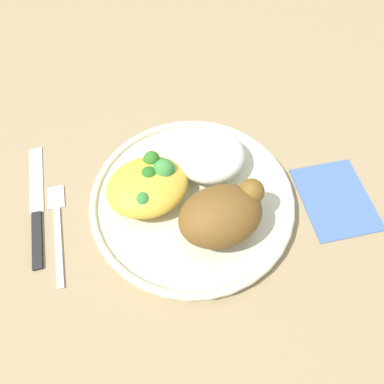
% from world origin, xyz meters
% --- Properties ---
extents(ground_plane, '(2.00, 2.00, 0.00)m').
position_xyz_m(ground_plane, '(0.00, 0.00, 0.00)').
color(ground_plane, '#978059').
extents(plate, '(0.26, 0.26, 0.02)m').
position_xyz_m(plate, '(0.00, 0.00, 0.01)').
color(plate, beige).
rests_on(plate, ground_plane).
extents(roasted_chicken, '(0.11, 0.08, 0.06)m').
position_xyz_m(roasted_chicken, '(0.02, -0.05, 0.05)').
color(roasted_chicken, brown).
rests_on(roasted_chicken, plate).
extents(rice_pile, '(0.09, 0.09, 0.04)m').
position_xyz_m(rice_pile, '(0.04, 0.04, 0.04)').
color(rice_pile, silver).
rests_on(rice_pile, plate).
extents(mac_cheese_with_broccoli, '(0.10, 0.09, 0.04)m').
position_xyz_m(mac_cheese_with_broccoli, '(-0.05, 0.02, 0.04)').
color(mac_cheese_with_broccoli, gold).
rests_on(mac_cheese_with_broccoli, plate).
extents(fork, '(0.03, 0.14, 0.01)m').
position_xyz_m(fork, '(-0.17, 0.03, 0.00)').
color(fork, silver).
rests_on(fork, ground_plane).
extents(knife, '(0.04, 0.19, 0.01)m').
position_xyz_m(knife, '(-0.20, 0.06, 0.00)').
color(knife, black).
rests_on(knife, ground_plane).
extents(napkin, '(0.10, 0.13, 0.00)m').
position_xyz_m(napkin, '(0.18, -0.06, 0.00)').
color(napkin, '#47669E').
rests_on(napkin, ground_plane).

